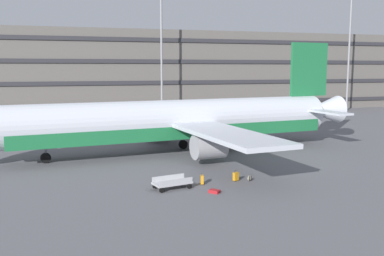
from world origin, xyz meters
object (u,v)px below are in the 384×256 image
at_px(suitcase_silver, 214,191).
at_px(backpack_teal, 249,178).
at_px(baggage_cart, 172,183).
at_px(airliner, 181,121).
at_px(suitcase_orange, 202,179).
at_px(suitcase_navy, 236,176).

xyz_separation_m(suitcase_silver, backpack_teal, (3.47, 2.14, 0.10)).
bearing_deg(backpack_teal, suitcase_silver, -148.32).
distance_m(suitcase_silver, baggage_cart, 3.04).
distance_m(airliner, suitcase_silver, 14.60).
xyz_separation_m(airliner, suitcase_orange, (-1.68, -11.95, -2.72)).
bearing_deg(airliner, backpack_teal, -80.93).
xyz_separation_m(suitcase_navy, backpack_teal, (0.95, -0.29, -0.14)).
height_order(airliner, backpack_teal, airliner).
bearing_deg(suitcase_silver, backpack_teal, 31.68).
height_order(airliner, suitcase_silver, airliner).
xyz_separation_m(suitcase_orange, baggage_cart, (-2.32, -0.49, 0.07)).
bearing_deg(airliner, suitcase_orange, -97.99).
bearing_deg(backpack_teal, suitcase_navy, 162.87).
relative_size(airliner, suitcase_silver, 46.93).
xyz_separation_m(suitcase_navy, baggage_cart, (-4.98, -0.66, 0.07)).
bearing_deg(backpack_teal, baggage_cart, -176.44).
bearing_deg(baggage_cart, backpack_teal, 3.56).
distance_m(backpack_teal, baggage_cart, 5.94).
bearing_deg(suitcase_silver, suitcase_navy, 43.94).
distance_m(suitcase_orange, suitcase_navy, 2.66).
distance_m(suitcase_navy, backpack_teal, 1.00).
distance_m(airliner, suitcase_navy, 12.13).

